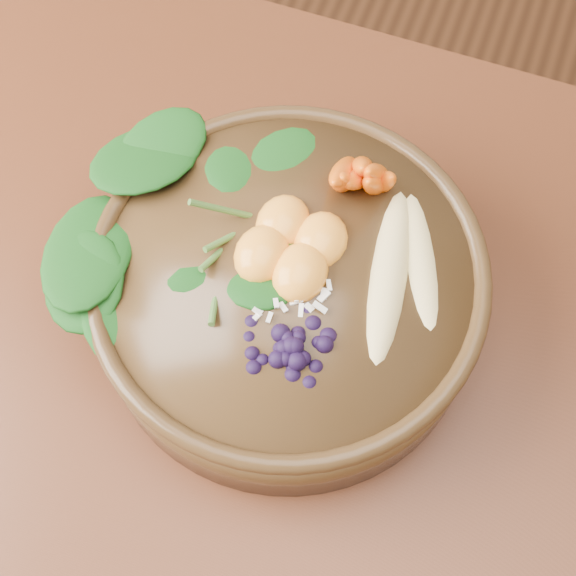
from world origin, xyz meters
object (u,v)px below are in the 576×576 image
carrot_cluster (363,148)px  banana_halves (407,258)px  dining_table (566,561)px  stoneware_bowl (288,293)px  blueberry_pile (291,338)px  mandarin_cluster (291,237)px  kale_heap (227,181)px

carrot_cluster → banana_halves: bearing=-66.9°
dining_table → stoneware_bowl: size_ratio=4.90×
stoneware_bowl → blueberry_pile: blueberry_pile is taller
mandarin_cluster → blueberry_pile: size_ratio=0.69×
carrot_cluster → banana_halves: carrot_cluster is taller
mandarin_cluster → stoneware_bowl: bearing=-77.4°
banana_halves → blueberry_pile: (-0.06, -0.10, 0.01)m
banana_halves → dining_table: bearing=-51.7°
banana_halves → blueberry_pile: size_ratio=1.26×
kale_heap → carrot_cluster: carrot_cluster is taller
dining_table → kale_heap: bearing=157.9°
carrot_cluster → blueberry_pile: size_ratio=0.60×
stoneware_bowl → mandarin_cluster: size_ratio=3.15×
stoneware_bowl → carrot_cluster: size_ratio=3.62×
stoneware_bowl → blueberry_pile: size_ratio=2.16×
stoneware_bowl → carrot_cluster: 0.14m
dining_table → kale_heap: kale_heap is taller
mandarin_cluster → banana_halves: bearing=9.2°
mandarin_cluster → kale_heap: bearing=157.2°
dining_table → banana_halves: banana_halves is taller
dining_table → blueberry_pile: (-0.28, 0.04, 0.20)m
banana_halves → mandarin_cluster: 0.09m
mandarin_cluster → blueberry_pile: 0.09m
dining_table → mandarin_cluster: 0.39m
carrot_cluster → mandarin_cluster: carrot_cluster is taller
stoneware_bowl → mandarin_cluster: (-0.00, 0.02, 0.06)m
stoneware_bowl → banana_halves: banana_halves is taller
carrot_cluster → mandarin_cluster: 0.09m
stoneware_bowl → banana_halves: size_ratio=1.71×
banana_halves → kale_heap: bearing=156.5°
carrot_cluster → blueberry_pile: carrot_cluster is taller
stoneware_bowl → carrot_cluster: (0.03, 0.10, 0.09)m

